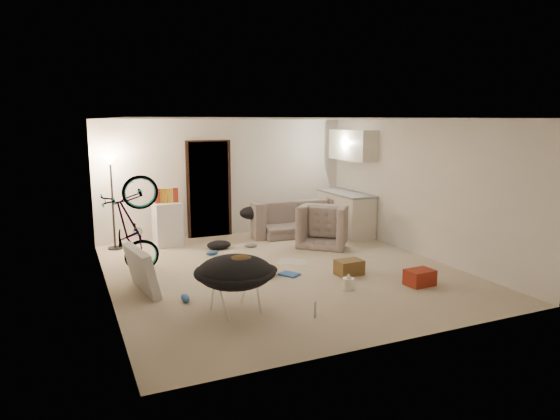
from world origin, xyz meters
name	(u,v)px	position (x,y,z in m)	size (l,w,h in m)	color
floor	(282,271)	(0.00, 0.00, -0.01)	(5.50, 6.00, 0.02)	beige
ceiling	(282,118)	(0.00, 0.00, 2.51)	(5.50, 6.00, 0.02)	white
wall_back	(226,178)	(0.00, 3.01, 1.25)	(5.50, 0.02, 2.50)	white
wall_front	(396,235)	(0.00, -3.01, 1.25)	(5.50, 0.02, 2.50)	white
wall_left	(103,209)	(-2.76, 0.00, 1.25)	(0.02, 6.00, 2.50)	white
wall_right	(419,188)	(2.76, 0.00, 1.25)	(0.02, 6.00, 2.50)	white
doorway	(209,190)	(-0.40, 2.97, 1.02)	(0.85, 0.10, 2.04)	black
door_trim	(209,190)	(-0.40, 2.94, 1.02)	(0.97, 0.04, 2.10)	black
floor_lamp	(111,182)	(-2.40, 2.65, 1.31)	(0.28, 0.28, 1.81)	black
kitchen_counter	(346,214)	(2.43, 2.00, 0.44)	(0.60, 1.50, 0.88)	silver
counter_top	(346,193)	(2.43, 2.00, 0.90)	(0.64, 1.54, 0.04)	gray
kitchen_uppers	(353,145)	(2.56, 2.00, 1.95)	(0.38, 1.40, 0.65)	silver
sofa	(293,221)	(1.35, 2.45, 0.29)	(1.98, 0.77, 0.58)	#3A4139
armchair	(326,229)	(1.57, 1.32, 0.31)	(0.95, 0.83, 0.62)	#3A4139
bicycle	(132,248)	(-2.30, 0.81, 0.44)	(0.58, 1.66, 0.87)	black
book_asset	(315,318)	(-0.45, -2.03, 0.01)	(0.16, 0.22, 0.02)	maroon
mini_fridge	(167,224)	(-1.39, 2.55, 0.43)	(0.51, 0.51, 0.86)	white
snack_box_0	(157,196)	(-1.56, 2.55, 1.00)	(0.10, 0.07, 0.30)	maroon
snack_box_1	(164,196)	(-1.44, 2.55, 1.00)	(0.10, 0.07, 0.30)	#C58618
snack_box_2	(170,196)	(-1.32, 2.55, 1.00)	(0.10, 0.07, 0.30)	gold
snack_box_3	(176,195)	(-1.20, 2.55, 1.00)	(0.10, 0.07, 0.30)	maroon
saucer_chair	(235,279)	(-1.31, -1.43, 0.45)	(1.06, 1.06, 0.76)	silver
hoodie	(239,264)	(-1.26, -1.46, 0.66)	(0.48, 0.40, 0.22)	brown
sofa_drape	(253,213)	(0.40, 2.45, 0.54)	(0.56, 0.46, 0.28)	black
tv_box	(141,270)	(-2.30, -0.13, 0.33)	(0.12, 1.00, 0.66)	silver
drink_case_a	(349,267)	(0.91, -0.62, 0.12)	(0.42, 0.30, 0.24)	brown
drink_case_b	(420,277)	(1.62, -1.51, 0.12)	(0.42, 0.31, 0.24)	maroon
juicer	(348,283)	(0.51, -1.26, 0.10)	(0.18, 0.18, 0.25)	white
newspaper	(293,261)	(0.40, 0.42, 0.00)	(0.40, 0.53, 0.01)	beige
book_blue	(289,274)	(0.01, -0.27, 0.02)	(0.22, 0.31, 0.03)	#3264B5
book_white	(205,267)	(-1.13, 0.71, 0.01)	(0.18, 0.24, 0.02)	silver
shoe_0	(212,253)	(-0.79, 1.42, 0.04)	(0.24, 0.10, 0.09)	#3264B5
shoe_1	(251,245)	(0.06, 1.66, 0.05)	(0.26, 0.11, 0.10)	slate
shoe_2	(185,298)	(-1.82, -0.76, 0.05)	(0.26, 0.11, 0.10)	#3264B5
shoe_4	(338,264)	(0.98, -0.16, 0.05)	(0.25, 0.10, 0.09)	white
clothes_lump_a	(260,270)	(-0.43, -0.08, 0.09)	(0.57, 0.49, 0.18)	black
clothes_lump_b	(219,245)	(-0.53, 1.86, 0.07)	(0.48, 0.42, 0.15)	black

